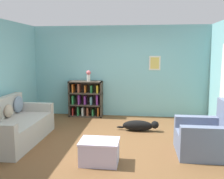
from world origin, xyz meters
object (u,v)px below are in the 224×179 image
object	(u,v)px
recliner_chair	(209,137)
coffee_table	(99,151)
couch	(13,127)
dog	(140,126)
bookshelf	(86,99)
vase	(89,75)

from	to	relation	value
recliner_chair	coffee_table	world-z (taller)	recliner_chair
couch	dog	xyz separation A→B (m)	(2.61, 1.03, -0.20)
coffee_table	recliner_chair	bearing A→B (deg)	17.11
couch	coffee_table	distance (m)	2.10
bookshelf	recliner_chair	size ratio (longest dim) A/B	1.04
bookshelf	coffee_table	bearing A→B (deg)	-73.36
bookshelf	recliner_chair	distance (m)	3.73
vase	bookshelf	bearing A→B (deg)	168.09
dog	vase	world-z (taller)	vase
bookshelf	coffee_table	size ratio (longest dim) A/B	1.58
bookshelf	dog	distance (m)	2.02
recliner_chair	couch	bearing A→B (deg)	177.13
recliner_chair	vase	bearing A→B (deg)	138.41
coffee_table	dog	bearing A→B (deg)	70.06
vase	coffee_table	bearing A→B (deg)	-74.83
recliner_chair	coffee_table	size ratio (longest dim) A/B	1.51
recliner_chair	vase	xyz separation A→B (m)	(-2.73, 2.42, 0.87)
bookshelf	vase	distance (m)	0.72
bookshelf	vase	size ratio (longest dim) A/B	3.36
couch	dog	world-z (taller)	couch
dog	vase	distance (m)	2.18
dog	recliner_chair	bearing A→B (deg)	-44.32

